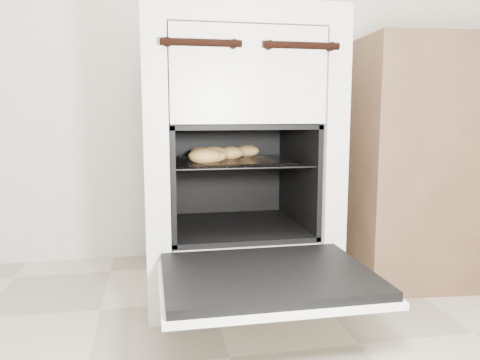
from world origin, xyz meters
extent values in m
cube|color=silver|center=(0.09, 1.20, 0.44)|extent=(0.57, 0.61, 0.88)
cylinder|color=black|center=(-0.04, 0.87, 0.76)|extent=(0.21, 0.02, 0.02)
cylinder|color=black|center=(0.23, 0.87, 0.76)|extent=(0.21, 0.02, 0.02)
cube|color=black|center=(0.09, 0.70, 0.20)|extent=(0.49, 0.38, 0.02)
cube|color=silver|center=(0.09, 0.70, 0.18)|extent=(0.51, 0.40, 0.02)
cylinder|color=black|center=(-0.11, 1.12, 0.43)|extent=(0.01, 0.40, 0.01)
cylinder|color=black|center=(0.30, 1.12, 0.43)|extent=(0.01, 0.40, 0.01)
cylinder|color=black|center=(0.09, 0.93, 0.43)|extent=(0.41, 0.01, 0.01)
cylinder|color=black|center=(0.09, 1.31, 0.43)|extent=(0.41, 0.01, 0.01)
cylinder|color=black|center=(-0.08, 1.12, 0.43)|extent=(0.01, 0.38, 0.01)
cylinder|color=black|center=(-0.02, 1.12, 0.43)|extent=(0.01, 0.38, 0.01)
cylinder|color=black|center=(0.04, 1.12, 0.43)|extent=(0.01, 0.38, 0.01)
cylinder|color=black|center=(0.09, 1.12, 0.43)|extent=(0.01, 0.38, 0.01)
cylinder|color=black|center=(0.15, 1.12, 0.43)|extent=(0.01, 0.38, 0.01)
cylinder|color=black|center=(0.21, 1.12, 0.43)|extent=(0.01, 0.38, 0.01)
cylinder|color=black|center=(0.26, 1.12, 0.43)|extent=(0.01, 0.38, 0.01)
cube|color=white|center=(0.09, 1.10, 0.44)|extent=(0.32, 0.29, 0.01)
ellipsoid|color=tan|center=(0.15, 1.20, 0.46)|extent=(0.11, 0.11, 0.04)
ellipsoid|color=tan|center=(0.00, 1.19, 0.46)|extent=(0.11, 0.11, 0.03)
ellipsoid|color=tan|center=(0.08, 1.12, 0.46)|extent=(0.11, 0.11, 0.04)
ellipsoid|color=tan|center=(-0.02, 1.00, 0.46)|extent=(0.10, 0.10, 0.04)
ellipsoid|color=tan|center=(0.02, 1.09, 0.46)|extent=(0.13, 0.13, 0.04)
ellipsoid|color=tan|center=(0.00, 1.03, 0.46)|extent=(0.12, 0.12, 0.04)
cube|color=brown|center=(0.94, 1.19, 0.41)|extent=(0.87, 0.62, 0.83)
camera|label=1|loc=(-0.18, -0.35, 0.58)|focal=35.00mm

